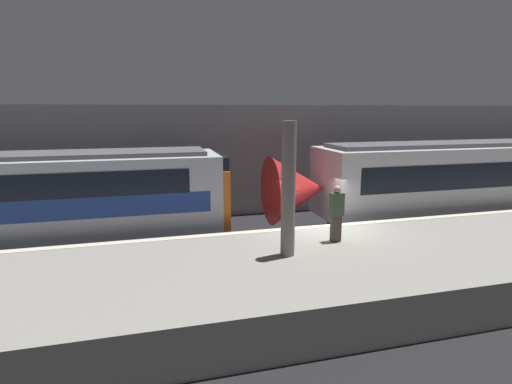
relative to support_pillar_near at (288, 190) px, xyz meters
The scene contains 6 objects.
ground_plane 4.25m from the support_pillar_near, 49.15° to the left, with size 120.00×120.00×0.00m, color black.
platform 3.11m from the support_pillar_near, ahead, with size 40.00×5.29×1.14m.
station_rear_barrier 8.77m from the support_pillar_near, 76.56° to the left, with size 50.00×0.15×5.13m.
support_pillar_near is the anchor object (origin of this frame).
train_modern 12.85m from the support_pillar_near, 20.82° to the left, with size 21.54×2.94×3.59m.
person_waiting 2.08m from the support_pillar_near, 22.04° to the left, with size 0.38×0.24×1.67m.
Camera 1 is at (-5.44, -11.89, 4.95)m, focal length 28.00 mm.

